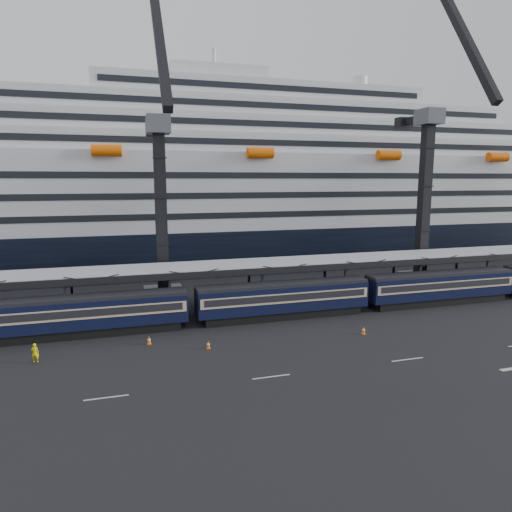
# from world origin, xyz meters

# --- Properties ---
(ground) EXTENTS (260.00, 260.00, 0.00)m
(ground) POSITION_xyz_m (0.00, 0.00, 0.00)
(ground) COLOR black
(ground) RESTS_ON ground
(train) EXTENTS (133.05, 3.00, 4.05)m
(train) POSITION_xyz_m (-4.65, 10.00, 2.20)
(train) COLOR black
(train) RESTS_ON ground
(canopy) EXTENTS (130.00, 6.25, 5.53)m
(canopy) POSITION_xyz_m (0.00, 14.00, 5.25)
(canopy) COLOR #9EA0A7
(canopy) RESTS_ON ground
(cruise_ship) EXTENTS (214.09, 28.84, 34.00)m
(cruise_ship) POSITION_xyz_m (-1.08, 45.99, 12.34)
(cruise_ship) COLOR black
(cruise_ship) RESTS_ON ground
(crane_dark_near) EXTENTS (4.50, 17.75, 35.08)m
(crane_dark_near) POSITION_xyz_m (-20.00, 18.59, 11.93)
(crane_dark_near) COLOR #4E5156
(crane_dark_near) RESTS_ON ground
(crane_dark_mid) EXTENTS (4.50, 18.24, 39.64)m
(crane_dark_mid) POSITION_xyz_m (15.00, 17.59, 13.36)
(crane_dark_mid) COLOR #4E5156
(crane_dark_mid) RESTS_ON ground
(worker) EXTENTS (0.65, 0.48, 1.63)m
(worker) POSITION_xyz_m (-31.77, 4.17, 0.81)
(worker) COLOR yellow
(worker) RESTS_ON ground
(traffic_cone_b) EXTENTS (0.39, 0.39, 0.79)m
(traffic_cone_b) POSITION_xyz_m (-22.54, 5.84, 0.39)
(traffic_cone_b) COLOR #FF6308
(traffic_cone_b) RESTS_ON ground
(traffic_cone_c) EXTENTS (0.37, 0.37, 0.74)m
(traffic_cone_c) POSITION_xyz_m (-17.52, 3.24, 0.36)
(traffic_cone_c) COLOR #FF6308
(traffic_cone_c) RESTS_ON ground
(traffic_cone_d) EXTENTS (0.39, 0.39, 0.78)m
(traffic_cone_d) POSITION_xyz_m (-2.29, 2.78, 0.38)
(traffic_cone_d) COLOR #FF6308
(traffic_cone_d) RESTS_ON ground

